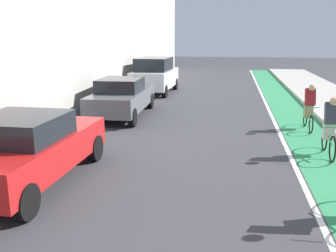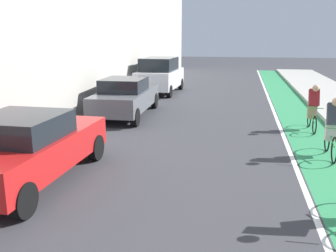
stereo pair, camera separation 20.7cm
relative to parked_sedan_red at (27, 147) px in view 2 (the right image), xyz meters
The scene contains 8 objects.
ground_plane 7.40m from the parked_sedan_red, 63.47° to the left, with size 90.77×90.77×0.00m, color #38383D.
bike_lane_paint 10.99m from the parked_sedan_red, 51.52° to the left, with size 1.60×41.26×0.00m, color #2D8451.
lane_divider_stripe 10.46m from the parked_sedan_red, 55.39° to the left, with size 0.12×41.26×0.00m, color white.
parked_sedan_red is the anchor object (origin of this frame).
parked_sedan_gray 7.08m from the parked_sedan_red, 89.98° to the left, with size 1.99×4.68×1.53m.
parked_suv_white 13.45m from the parked_sedan_red, 90.00° to the left, with size 2.07×4.32×1.98m.
cyclist_trailing 7.56m from the parked_sedan_red, 24.19° to the left, with size 0.48×1.74×1.62m.
cyclist_far 9.18m from the parked_sedan_red, 41.13° to the left, with size 0.48×1.66×1.58m.
Camera 2 is at (1.24, 3.05, 3.13)m, focal length 39.79 mm.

